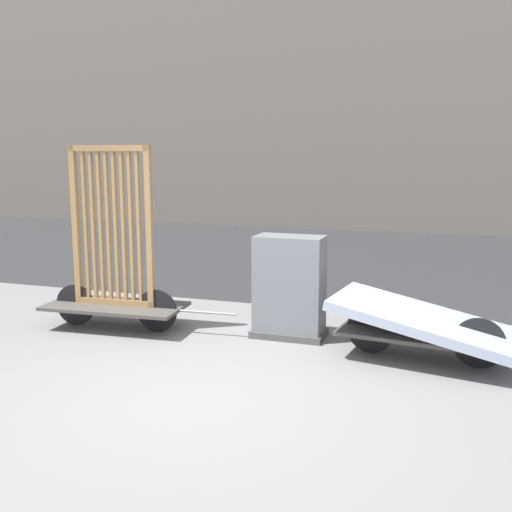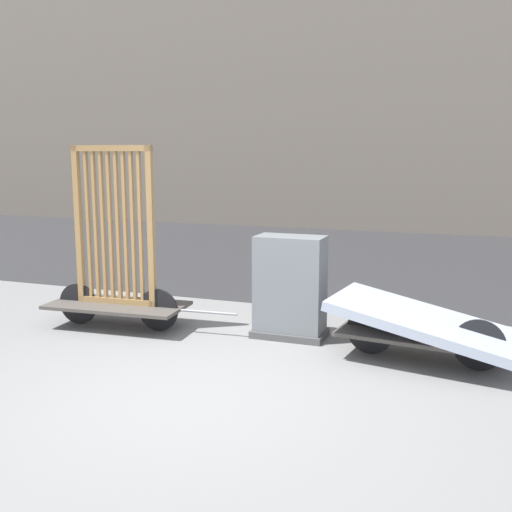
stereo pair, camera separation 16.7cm
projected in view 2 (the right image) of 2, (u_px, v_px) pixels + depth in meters
name	position (u px, v px, depth m)	size (l,w,h in m)	color
ground_plane	(191.00, 398.00, 5.20)	(60.00, 60.00, 0.00)	slate
road_strip	(356.00, 257.00, 12.28)	(56.00, 8.65, 0.01)	#2D2D30
bike_cart_with_bedframe	(116.00, 271.00, 7.22)	(2.39, 0.87, 2.19)	#4C4742
bike_cart_with_mattress	(423.00, 325.00, 6.05)	(2.50, 1.24, 0.64)	#4C4742
utility_cabinet	(290.00, 291.00, 6.86)	(0.84, 0.49, 1.18)	#4C4C4C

